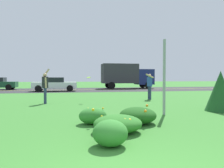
# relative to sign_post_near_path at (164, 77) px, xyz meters

# --- Properties ---
(ground_plane) EXTENTS (120.00, 120.00, 0.00)m
(ground_plane) POSITION_rel_sign_post_near_path_xyz_m (-2.79, 6.25, -1.46)
(ground_plane) COLOR #387A2D
(highway_strip) EXTENTS (120.00, 9.15, 0.01)m
(highway_strip) POSITION_rel_sign_post_near_path_xyz_m (-2.79, 17.98, -1.46)
(highway_strip) COLOR #2D2D30
(highway_strip) RESTS_ON ground
(highway_center_stripe) EXTENTS (120.00, 0.16, 0.00)m
(highway_center_stripe) POSITION_rel_sign_post_near_path_xyz_m (-2.79, 17.98, -1.45)
(highway_center_stripe) COLOR yellow
(highway_center_stripe) RESTS_ON ground
(daylily_clump_near_camera) EXTENTS (1.16, 1.23, 0.57)m
(daylily_clump_near_camera) POSITION_rel_sign_post_near_path_xyz_m (-1.49, -1.30, -1.20)
(daylily_clump_near_camera) COLOR #1E5619
(daylily_clump_near_camera) RESTS_ON ground
(daylily_clump_front_right) EXTENTS (0.87, 0.81, 0.55)m
(daylily_clump_front_right) POSITION_rel_sign_post_near_path_xyz_m (-2.89, -1.11, -1.20)
(daylily_clump_front_right) COLOR #337F2D
(daylily_clump_front_right) RESTS_ON ground
(daylily_clump_mid_center) EXTENTS (0.75, 0.77, 0.56)m
(daylily_clump_mid_center) POSITION_rel_sign_post_near_path_xyz_m (-2.79, -3.39, -1.18)
(daylily_clump_mid_center) COLOR #337F2D
(daylily_clump_mid_center) RESTS_ON ground
(daylily_clump_mid_right) EXTENTS (1.29, 1.20, 0.46)m
(daylily_clump_mid_right) POSITION_rel_sign_post_near_path_xyz_m (-2.37, -2.29, -1.23)
(daylily_clump_mid_right) COLOR #2D7526
(daylily_clump_mid_right) RESTS_ON ground
(sign_post_near_path) EXTENTS (0.07, 0.10, 2.92)m
(sign_post_near_path) POSITION_rel_sign_post_near_path_xyz_m (0.00, 0.00, 0.00)
(sign_post_near_path) COLOR #93969B
(sign_post_near_path) RESTS_ON ground
(evergreen_shrub_side) EXTENTS (1.26, 1.26, 1.74)m
(evergreen_shrub_side) POSITION_rel_sign_post_near_path_xyz_m (2.77, 0.38, -0.59)
(evergreen_shrub_side) COLOR #1E5123
(evergreen_shrub_side) RESTS_ON ground
(person_thrower_dark_shirt) EXTENTS (0.41, 0.53, 1.95)m
(person_thrower_dark_shirt) POSITION_rel_sign_post_near_path_xyz_m (-4.86, 4.68, -0.43)
(person_thrower_dark_shirt) COLOR #232328
(person_thrower_dark_shirt) RESTS_ON ground
(person_catcher_blue_shirt) EXTENTS (0.57, 0.55, 1.70)m
(person_catcher_blue_shirt) POSITION_rel_sign_post_near_path_xyz_m (1.64, 5.75, -0.45)
(person_catcher_blue_shirt) COLOR #2D4C9E
(person_catcher_blue_shirt) RESTS_ON ground
(frisbee_lime) EXTENTS (0.24, 0.23, 0.10)m
(frisbee_lime) POSITION_rel_sign_post_near_path_xyz_m (-2.44, 4.93, -0.01)
(frisbee_lime) COLOR #8CD133
(car_white_center_right) EXTENTS (4.50, 2.00, 1.45)m
(car_white_center_right) POSITION_rel_sign_post_near_path_xyz_m (-4.97, 15.92, -0.72)
(car_white_center_right) COLOR silver
(car_white_center_right) RESTS_ON ground
(box_truck_navy) EXTENTS (6.70, 2.46, 3.20)m
(box_truck_navy) POSITION_rel_sign_post_near_path_xyz_m (3.96, 20.04, 0.35)
(box_truck_navy) COLOR navy
(box_truck_navy) RESTS_ON ground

